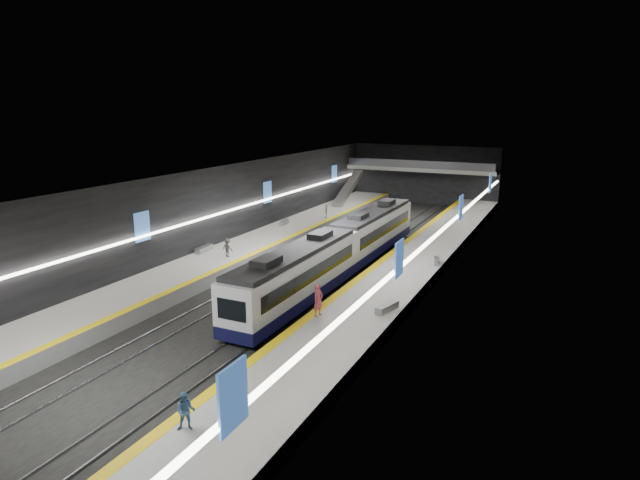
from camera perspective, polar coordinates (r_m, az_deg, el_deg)
The scene contains 26 objects.
ground at distance 43.73m, azimuth -1.09°, elevation -3.47°, with size 70.00×70.00×0.00m, color black.
ceiling at distance 42.01m, azimuth -1.14°, elevation 6.98°, with size 20.00×70.00×0.04m, color beige.
wall_left at distance 47.94m, azimuth -11.87°, elevation 2.73°, with size 0.04×70.00×8.00m, color black.
wall_right at distance 39.34m, azimuth 12.01°, elevation 0.25°, with size 0.04×70.00×8.00m, color black.
wall_back at distance 75.18m, azimuth 11.05°, elevation 6.84°, with size 20.00×0.04×8.00m, color black.
platform_left at distance 47.30m, azimuth -9.24°, elevation -1.66°, with size 5.00×70.00×1.00m, color slate.
tile_surface_left at distance 47.17m, azimuth -9.27°, elevation -1.06°, with size 5.00×70.00×0.02m, color #A1A19D.
tactile_strip_left at distance 45.97m, azimuth -7.01°, elevation -1.37°, with size 0.60×70.00×0.02m, color yellow.
platform_right at distance 40.92m, azimuth 8.36°, elevation -4.15°, with size 5.00×70.00×1.00m, color slate.
tile_surface_right at distance 40.76m, azimuth 8.38°, elevation -3.47°, with size 5.00×70.00×0.02m, color #A1A19D.
tactile_strip_right at distance 41.42m, azimuth 5.48°, elevation -3.08°, with size 0.60×70.00×0.02m, color yellow.
rails at distance 43.72m, azimuth -1.09°, elevation -3.40°, with size 6.52×70.00×0.12m.
train at distance 42.51m, azimuth 2.19°, elevation -0.92°, with size 2.69×30.05×3.60m.
ad_posters at distance 43.46m, azimuth -0.53°, elevation 2.55°, with size 19.94×53.50×2.20m.
cove_light_left at distance 47.86m, azimuth -11.67°, elevation 2.48°, with size 0.25×68.60×0.12m, color white.
cove_light_right at distance 39.43m, azimuth 11.71°, elevation -0.01°, with size 0.25×68.60×0.12m, color white.
mezzanine_bridge at distance 73.07m, azimuth 10.66°, elevation 7.48°, with size 20.00×3.00×1.50m.
escalator at distance 69.23m, azimuth 3.03°, elevation 5.55°, with size 1.20×8.00×0.60m, color #99999E.
bench_left_near at distance 47.01m, azimuth -12.27°, elevation -0.96°, with size 0.56×2.02×0.49m, color #99999E.
bench_left_far at distance 56.73m, azimuth -3.86°, elevation 1.88°, with size 0.48×1.73×0.42m, color #99999E.
bench_right_near at distance 33.21m, azimuth 7.16°, elevation -7.17°, with size 0.53×1.90×0.46m, color #99999E.
bench_right_far at distance 43.66m, azimuth 12.36°, elevation -2.19°, with size 0.46×1.65×0.40m, color #99999E.
passenger_right_a at distance 31.97m, azimuth -0.19°, elevation -6.47°, with size 0.72×0.47×1.97m, color #D34E57.
passenger_right_b at distance 22.25m, azimuth -14.12°, elevation -17.35°, with size 0.76×0.59×1.56m, color teal.
passenger_left_a at distance 59.72m, azimuth 0.67°, elevation 3.08°, with size 0.89×0.37×1.52m, color #BBB5AB.
passenger_left_b at distance 44.98m, azimuth -9.83°, elevation -0.82°, with size 1.01×0.58×1.56m, color #3D3C43.
Camera 1 is at (18.77, -37.21, 13.26)m, focal length 30.00 mm.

